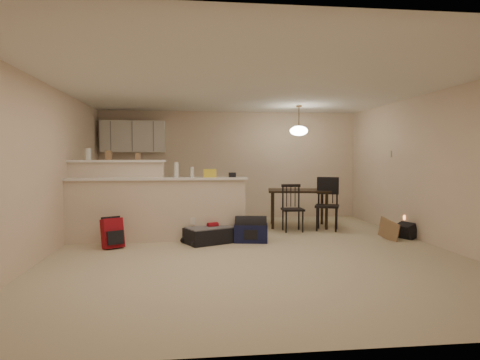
{
  "coord_description": "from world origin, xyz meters",
  "views": [
    {
      "loc": [
        -0.95,
        -6.49,
        1.43
      ],
      "look_at": [
        -0.1,
        0.7,
        1.05
      ],
      "focal_mm": 32.0,
      "sensor_mm": 36.0,
      "label": 1
    }
  ],
  "objects": [
    {
      "name": "bottle_a",
      "position": [
        -1.18,
        0.9,
        1.22
      ],
      "size": [
        0.07,
        0.07,
        0.26
      ],
      "primitive_type": "cylinder",
      "color": "silver",
      "rests_on": "breakfast_bar"
    },
    {
      "name": "suitcase",
      "position": [
        -0.64,
        0.61,
        0.13
      ],
      "size": [
        0.89,
        0.76,
        0.25
      ],
      "primitive_type": "cube",
      "rotation": [
        0.0,
        0.0,
        0.45
      ],
      "color": "black",
      "rests_on": "ground"
    },
    {
      "name": "breakfast_bar",
      "position": [
        -1.76,
        0.98,
        0.61
      ],
      "size": [
        3.08,
        0.58,
        1.39
      ],
      "color": "beige",
      "rests_on": "ground"
    },
    {
      "name": "room",
      "position": [
        0.0,
        0.0,
        1.25
      ],
      "size": [
        7.0,
        7.02,
        2.5
      ],
      "color": "beige",
      "rests_on": "ground"
    },
    {
      "name": "thermostat",
      "position": [
        2.98,
        1.55,
        1.5
      ],
      "size": [
        0.02,
        0.12,
        0.12
      ],
      "primitive_type": "cube",
      "color": "beige",
      "rests_on": "room"
    },
    {
      "name": "pouch",
      "position": [
        -0.21,
        0.9,
        1.13
      ],
      "size": [
        0.12,
        0.1,
        0.08
      ],
      "primitive_type": "cube",
      "color": "#93704C",
      "rests_on": "breakfast_bar"
    },
    {
      "name": "cardboard_sheet",
      "position": [
        2.48,
        0.51,
        0.17
      ],
      "size": [
        0.15,
        0.45,
        0.35
      ],
      "primitive_type": "cube",
      "rotation": [
        0.0,
        0.0,
        1.86
      ],
      "color": "#93704C",
      "rests_on": "ground"
    },
    {
      "name": "dining_chair_far",
      "position": [
        1.73,
        1.6,
        0.51
      ],
      "size": [
        0.57,
        0.56,
        1.02
      ],
      "primitive_type": null,
      "rotation": [
        0.0,
        0.0,
        -0.39
      ],
      "color": "black",
      "rests_on": "ground"
    },
    {
      "name": "bag_lump",
      "position": [
        -0.6,
        0.9,
        1.16
      ],
      "size": [
        0.22,
        0.18,
        0.14
      ],
      "primitive_type": "cube",
      "color": "#93704C",
      "rests_on": "breakfast_bar"
    },
    {
      "name": "red_backpack",
      "position": [
        -2.17,
        0.4,
        0.23
      ],
      "size": [
        0.37,
        0.32,
        0.47
      ],
      "primitive_type": "cube",
      "rotation": [
        0.0,
        0.0,
        0.51
      ],
      "color": "maroon",
      "rests_on": "ground"
    },
    {
      "name": "black_daypack",
      "position": [
        2.85,
        0.61,
        0.13
      ],
      "size": [
        0.31,
        0.36,
        0.26
      ],
      "primitive_type": "cube",
      "rotation": [
        0.0,
        0.0,
        1.98
      ],
      "color": "black",
      "rests_on": "ground"
    },
    {
      "name": "pendant_lamp",
      "position": [
        1.28,
        2.11,
        1.99
      ],
      "size": [
        0.36,
        0.36,
        0.62
      ],
      "color": "brown",
      "rests_on": "room"
    },
    {
      "name": "small_box",
      "position": [
        -1.84,
        1.12,
        1.45
      ],
      "size": [
        0.08,
        0.06,
        0.12
      ],
      "primitive_type": "cube",
      "color": "#93704C",
      "rests_on": "breakfast_bar"
    },
    {
      "name": "dining_table",
      "position": [
        1.28,
        2.11,
        0.68
      ],
      "size": [
        1.35,
        1.02,
        0.77
      ],
      "rotation": [
        0.0,
        0.0,
        -0.17
      ],
      "color": "black",
      "rests_on": "ground"
    },
    {
      "name": "cereal_box",
      "position": [
        -2.34,
        1.12,
        1.47
      ],
      "size": [
        0.1,
        0.07,
        0.16
      ],
      "primitive_type": "cube",
      "color": "#93704C",
      "rests_on": "breakfast_bar"
    },
    {
      "name": "bottle_b",
      "position": [
        -0.91,
        0.9,
        1.18
      ],
      "size": [
        0.06,
        0.06,
        0.18
      ],
      "primitive_type": "cylinder",
      "color": "silver",
      "rests_on": "breakfast_bar"
    },
    {
      "name": "navy_duffel",
      "position": [
        0.08,
        0.61,
        0.15
      ],
      "size": [
        0.6,
        0.39,
        0.3
      ],
      "primitive_type": "cube",
      "rotation": [
        0.0,
        0.0,
        -0.17
      ],
      "color": "#121539",
      "rests_on": "ground"
    },
    {
      "name": "upper_cabinets",
      "position": [
        -2.2,
        3.32,
        1.9
      ],
      "size": [
        1.4,
        0.34,
        0.7
      ],
      "primitive_type": "cube",
      "color": "white",
      "rests_on": "room"
    },
    {
      "name": "dining_chair_near",
      "position": [
        1.03,
        1.56,
        0.45
      ],
      "size": [
        0.4,
        0.38,
        0.91
      ],
      "primitive_type": null,
      "rotation": [
        0.0,
        0.0,
        -0.0
      ],
      "color": "black",
      "rests_on": "ground"
    },
    {
      "name": "jar",
      "position": [
        -2.68,
        1.12,
        1.49
      ],
      "size": [
        0.1,
        0.1,
        0.2
      ],
      "primitive_type": "cylinder",
      "color": "silver",
      "rests_on": "breakfast_bar"
    },
    {
      "name": "kitchen_counter",
      "position": [
        -2.0,
        3.19,
        0.45
      ],
      "size": [
        1.8,
        0.6,
        0.9
      ],
      "primitive_type": "cube",
      "color": "white",
      "rests_on": "ground"
    }
  ]
}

